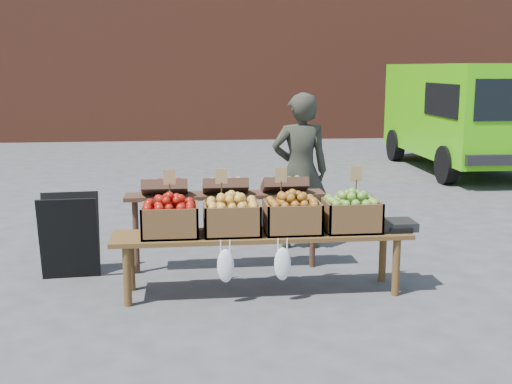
{
  "coord_description": "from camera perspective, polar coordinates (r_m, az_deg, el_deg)",
  "views": [
    {
      "loc": [
        -0.85,
        -5.16,
        2.05
      ],
      "look_at": [
        -0.17,
        0.93,
        0.85
      ],
      "focal_mm": 45.0,
      "sensor_mm": 36.0,
      "label": 1
    }
  ],
  "objects": [
    {
      "name": "crate_golden_apples",
      "position": [
        5.75,
        -7.65,
        -2.49
      ],
      "size": [
        0.5,
        0.4,
        0.28
      ],
      "primitive_type": null,
      "color": "#811000",
      "rests_on": "display_bench"
    },
    {
      "name": "weighing_scale",
      "position": [
        6.08,
        12.33,
        -2.87
      ],
      "size": [
        0.34,
        0.3,
        0.08
      ],
      "primitive_type": "cube",
      "color": "black",
      "rests_on": "display_bench"
    },
    {
      "name": "back_table",
      "position": [
        6.5,
        -2.73,
        -2.54
      ],
      "size": [
        2.1,
        0.44,
        1.04
      ],
      "primitive_type": null,
      "color": "#40271B",
      "rests_on": "ground"
    },
    {
      "name": "delivery_van",
      "position": [
        13.47,
        18.12,
        6.28
      ],
      "size": [
        2.21,
        4.73,
        2.1
      ],
      "primitive_type": null,
      "rotation": [
        0.0,
        0.0,
        -0.01
      ],
      "color": "#46C60A",
      "rests_on": "ground"
    },
    {
      "name": "crate_green_apples",
      "position": [
        5.94,
        8.48,
        -2.08
      ],
      "size": [
        0.5,
        0.4,
        0.28
      ],
      "primitive_type": null,
      "color": "#4C7B26",
      "rests_on": "display_bench"
    },
    {
      "name": "chalkboard_sign",
      "position": [
        6.55,
        -16.23,
        -3.78
      ],
      "size": [
        0.58,
        0.34,
        0.84
      ],
      "primitive_type": null,
      "rotation": [
        0.0,
        0.0,
        0.07
      ],
      "color": "black",
      "rests_on": "ground"
    },
    {
      "name": "crate_russet_pears",
      "position": [
        5.76,
        -2.17,
        -2.37
      ],
      "size": [
        0.5,
        0.4,
        0.28
      ],
      "primitive_type": null,
      "color": "gold",
      "rests_on": "display_bench"
    },
    {
      "name": "vendor",
      "position": [
        7.28,
        3.95,
        1.85
      ],
      "size": [
        0.65,
        0.43,
        1.77
      ],
      "primitive_type": "imported",
      "rotation": [
        0.0,
        0.0,
        3.13
      ],
      "color": "#2C2E23",
      "rests_on": "ground"
    },
    {
      "name": "crate_red_apples",
      "position": [
        5.83,
        3.24,
        -2.23
      ],
      "size": [
        0.5,
        0.4,
        0.28
      ],
      "primitive_type": null,
      "color": "#A75B1D",
      "rests_on": "display_bench"
    },
    {
      "name": "display_bench",
      "position": [
        5.9,
        0.54,
        -6.32
      ],
      "size": [
        2.7,
        0.56,
        0.57
      ],
      "primitive_type": null,
      "color": "brown",
      "rests_on": "ground"
    },
    {
      "name": "ground",
      "position": [
        5.62,
        2.81,
        -10.33
      ],
      "size": [
        80.0,
        80.0,
        0.0
      ],
      "primitive_type": "plane",
      "color": "#474749"
    }
  ]
}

